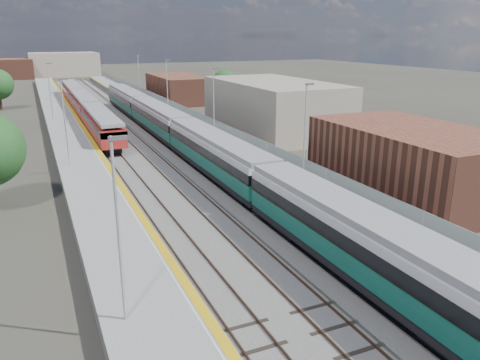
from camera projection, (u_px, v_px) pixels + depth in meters
ground at (144, 133)px, 59.75m from camera, size 320.00×320.00×0.00m
ballast_bed at (122, 131)px, 61.06m from camera, size 10.50×155.00×0.06m
tracks at (125, 128)px, 62.73m from camera, size 8.96×160.00×0.17m
platform_right at (178, 123)px, 63.82m from camera, size 4.70×155.00×8.52m
platform_left at (67, 131)px, 58.27m from camera, size 4.30×155.00×8.52m
buildings at (2, 41)px, 126.96m from camera, size 72.00×185.50×40.00m
green_train at (183, 133)px, 48.99m from camera, size 2.86×79.51×3.14m
red_train at (84, 104)px, 70.68m from camera, size 2.70×54.79×3.41m
tree_d at (225, 83)px, 83.39m from camera, size 4.59×4.59×6.22m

